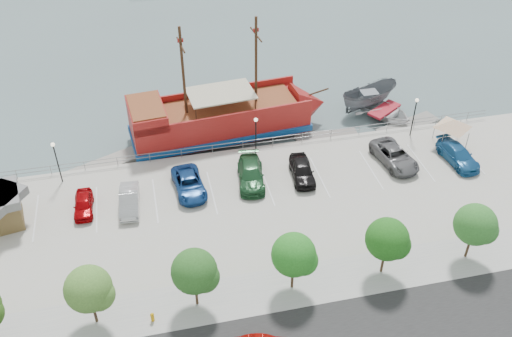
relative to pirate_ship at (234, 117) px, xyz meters
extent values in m
plane|color=#536466|center=(1.06, -11.96, -2.21)|extent=(160.00, 160.00, 0.00)
cube|color=#9D9D9B|center=(1.06, -21.96, -1.19)|extent=(100.00, 4.00, 0.05)
cylinder|color=gray|center=(1.06, -4.16, -0.26)|extent=(50.00, 0.06, 0.06)
cylinder|color=gray|center=(1.06, -4.16, -0.66)|extent=(50.00, 0.06, 0.06)
cube|color=maroon|center=(-1.50, -0.14, -0.10)|extent=(18.14, 7.15, 2.88)
cube|color=navy|center=(-1.50, -0.14, -1.04)|extent=(18.50, 7.51, 0.66)
cone|color=maroon|center=(8.19, 0.76, -0.10)|extent=(4.02, 5.62, 5.31)
cube|color=maroon|center=(-8.66, -0.81, 2.11)|extent=(3.82, 5.82, 1.55)
cube|color=brown|center=(-8.66, -0.81, 2.94)|extent=(3.56, 5.36, 0.13)
cube|color=brown|center=(-0.95, -0.09, 1.39)|extent=(14.77, 6.18, 0.17)
cube|color=maroon|center=(-1.75, 2.50, 1.72)|extent=(17.65, 1.86, 0.77)
cube|color=maroon|center=(-1.25, -2.78, 1.72)|extent=(17.65, 1.86, 0.77)
cylinder|color=#382111|center=(2.36, 0.22, 5.87)|extent=(0.29, 0.29, 9.07)
cylinder|color=#382111|center=(-4.81, -0.45, 5.87)|extent=(0.29, 0.29, 9.07)
cylinder|color=#382111|center=(2.36, 0.22, 8.64)|extent=(0.46, 3.32, 0.15)
cylinder|color=#382111|center=(-4.81, -0.45, 8.64)|extent=(0.46, 3.32, 0.15)
cube|color=beige|center=(-1.28, -0.12, 3.00)|extent=(6.78, 4.78, 0.13)
cylinder|color=#382111|center=(8.97, 0.84, 1.22)|extent=(2.76, 0.43, 0.65)
imported|color=slate|center=(15.36, 1.64, -0.86)|extent=(7.40, 4.44, 2.69)
imported|color=silver|center=(16.39, -0.42, -1.54)|extent=(7.30, 7.83, 1.32)
cube|color=gray|center=(-13.43, -2.76, -1.99)|extent=(7.62, 4.96, 0.42)
cube|color=gray|center=(9.17, -2.76, -2.02)|extent=(6.63, 2.21, 0.37)
cube|color=gray|center=(18.22, -2.76, -2.00)|extent=(7.55, 4.24, 0.42)
cylinder|color=slate|center=(19.11, -6.31, -0.17)|extent=(0.08, 0.08, 2.07)
cylinder|color=slate|center=(21.52, -6.78, -0.17)|extent=(0.08, 0.08, 2.07)
cylinder|color=slate|center=(18.65, -8.72, -0.17)|extent=(0.08, 0.08, 2.07)
cylinder|color=slate|center=(21.05, -9.18, -0.17)|extent=(0.08, 0.08, 2.07)
pyramid|color=silver|center=(20.08, -7.75, 1.67)|extent=(4.64, 4.64, 0.85)
cylinder|color=#D29508|center=(-10.15, -22.76, -0.89)|extent=(0.25, 0.25, 0.63)
sphere|color=#D29508|center=(-10.15, -22.76, -0.56)|extent=(0.27, 0.27, 0.27)
cylinder|color=black|center=(-16.94, -5.46, 0.79)|extent=(0.12, 0.12, 4.00)
sphere|color=#FFF2CC|center=(-16.94, -5.46, 2.89)|extent=(0.36, 0.36, 0.36)
cylinder|color=black|center=(1.06, -5.46, 0.79)|extent=(0.12, 0.12, 4.00)
sphere|color=#FFF2CC|center=(1.06, -5.46, 2.89)|extent=(0.36, 0.36, 0.36)
cylinder|color=black|center=(17.06, -5.46, 0.79)|extent=(0.12, 0.12, 4.00)
sphere|color=#FFF2CC|center=(17.06, -5.46, 2.89)|extent=(0.36, 0.36, 0.36)
cylinder|color=#473321|center=(-13.94, -21.96, -0.11)|extent=(0.20, 0.20, 2.20)
sphere|color=#436D29|center=(-13.94, -21.96, 2.19)|extent=(3.20, 3.20, 3.20)
sphere|color=#436D29|center=(-13.34, -22.26, 1.79)|extent=(2.20, 2.20, 2.20)
cylinder|color=#473321|center=(-6.94, -21.96, -0.11)|extent=(0.20, 0.20, 2.20)
sphere|color=#23511C|center=(-6.94, -21.96, 2.19)|extent=(3.20, 3.20, 3.20)
sphere|color=#23511C|center=(-6.34, -22.26, 1.79)|extent=(2.20, 2.20, 2.20)
cylinder|color=#473321|center=(0.06, -21.96, -0.11)|extent=(0.20, 0.20, 2.20)
sphere|color=#20661B|center=(0.06, -21.96, 2.19)|extent=(3.20, 3.20, 3.20)
sphere|color=#20661B|center=(0.66, -22.26, 1.79)|extent=(2.20, 2.20, 2.20)
cylinder|color=#473321|center=(7.06, -21.96, -0.11)|extent=(0.20, 0.20, 2.20)
sphere|color=#1B5415|center=(7.06, -21.96, 2.19)|extent=(3.20, 3.20, 3.20)
sphere|color=#1B5415|center=(7.66, -22.26, 1.79)|extent=(2.20, 2.20, 2.20)
cylinder|color=#473321|center=(14.06, -21.96, -0.11)|extent=(0.20, 0.20, 2.20)
sphere|color=#286223|center=(14.06, -21.96, 2.19)|extent=(3.20, 3.20, 3.20)
sphere|color=#286223|center=(14.66, -22.26, 1.79)|extent=(2.20, 2.20, 2.20)
imported|color=#9C0206|center=(-14.92, -9.90, -0.54)|extent=(1.64, 3.91, 1.32)
imported|color=#B2B2B2|center=(-11.10, -10.37, -0.45)|extent=(1.89, 4.67, 1.51)
imported|color=navy|center=(-5.84, -9.24, -0.46)|extent=(2.91, 5.55, 1.49)
imported|color=#1E4E29|center=(-0.23, -9.19, -0.40)|extent=(3.01, 5.84, 1.62)
imported|color=black|center=(4.43, -9.64, -0.39)|extent=(2.36, 4.93, 1.62)
imported|color=#5A5A5B|center=(13.52, -9.42, -0.41)|extent=(3.46, 6.03, 1.58)
imported|color=#1B558B|center=(19.45, -10.54, -0.44)|extent=(2.66, 5.45, 1.52)
camera|label=1|loc=(-8.64, -48.58, 31.26)|focal=40.00mm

